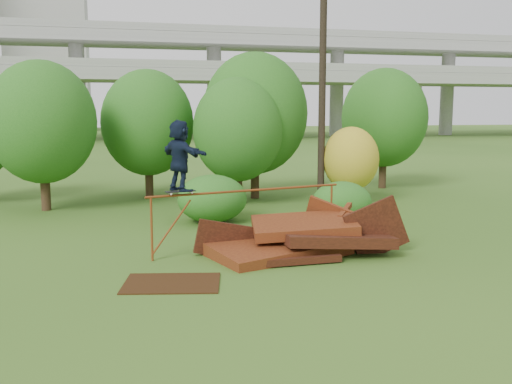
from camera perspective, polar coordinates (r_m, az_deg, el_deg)
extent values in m
plane|color=#2D5116|center=(14.01, 5.18, -7.52)|extent=(240.00, 240.00, 0.00)
cube|color=#49190D|center=(15.15, 2.11, -5.58)|extent=(3.98, 3.09, 0.58)
cube|color=black|center=(15.29, 7.86, -4.60)|extent=(2.97, 2.01, 0.56)
cube|color=#49190D|center=(15.45, 4.78, -3.35)|extent=(3.02, 2.26, 0.57)
cube|color=black|center=(15.50, 11.94, -3.66)|extent=(1.87, 0.28, 1.81)
cube|color=#49190D|center=(16.55, 7.18, -3.14)|extent=(1.28, 1.33, 1.65)
cube|color=black|center=(15.21, -2.66, -4.87)|extent=(1.96, 0.24, 1.26)
cube|color=black|center=(14.14, 4.63, -6.86)|extent=(2.06, 0.23, 0.17)
cube|color=#49190D|center=(16.35, 8.89, -1.89)|extent=(0.85, 1.13, 0.31)
cylinder|color=brown|center=(14.59, -10.39, -3.68)|extent=(0.06, 0.06, 1.63)
cylinder|color=brown|center=(16.83, 7.53, -2.04)|extent=(0.06, 0.06, 1.63)
cylinder|color=brown|center=(15.38, -0.78, 0.15)|extent=(5.57, 1.29, 0.06)
cube|color=black|center=(14.66, -7.56, 0.07)|extent=(0.80, 0.37, 0.02)
cylinder|color=beige|center=(14.50, -8.49, -0.19)|extent=(0.06, 0.04, 0.06)
cylinder|color=beige|center=(14.66, -8.69, -0.11)|extent=(0.06, 0.04, 0.06)
cylinder|color=beige|center=(14.68, -6.43, -0.06)|extent=(0.06, 0.04, 0.06)
cylinder|color=beige|center=(14.83, -6.65, 0.03)|extent=(0.06, 0.04, 0.06)
imported|color=black|center=(14.56, -7.63, 3.64)|extent=(1.28, 1.72, 1.81)
cube|color=black|center=(12.82, -8.42, -9.00)|extent=(2.35, 1.88, 0.03)
cylinder|color=black|center=(23.04, -20.32, 0.53)|extent=(0.36, 0.36, 1.84)
ellipsoid|color=#154A13|center=(22.87, -20.62, 6.56)|extent=(4.00, 4.00, 4.60)
cylinder|color=black|center=(25.38, -10.64, 1.47)|extent=(0.35, 0.35, 1.76)
ellipsoid|color=#154A13|center=(25.22, -10.78, 6.82)|extent=(3.98, 3.98, 4.58)
cylinder|color=black|center=(23.07, -1.80, 0.82)|extent=(0.34, 0.34, 1.66)
ellipsoid|color=#154A13|center=(22.89, -1.82, 6.25)|extent=(3.61, 3.61, 4.16)
cylinder|color=black|center=(24.63, -0.11, 1.65)|extent=(0.37, 0.37, 1.96)
ellipsoid|color=#154A13|center=(24.47, -0.11, 7.86)|extent=(4.49, 4.49, 5.16)
cylinder|color=black|center=(23.60, 9.39, 0.05)|extent=(0.28, 0.28, 0.98)
ellipsoid|color=#A58C19|center=(23.45, 9.47, 3.29)|extent=(2.27, 2.27, 2.61)
cylinder|color=black|center=(28.54, 12.54, 2.26)|extent=(0.36, 0.36, 1.88)
ellipsoid|color=#154A13|center=(28.40, 12.70, 7.26)|extent=(4.13, 4.13, 4.75)
ellipsoid|color=#154A13|center=(19.34, -4.40, -0.67)|extent=(2.36, 2.18, 1.63)
ellipsoid|color=#154A13|center=(19.20, 8.57, -1.09)|extent=(2.04, 1.87, 1.44)
cylinder|color=black|center=(23.09, 6.66, 11.15)|extent=(0.28, 0.28, 10.00)
cube|color=gray|center=(73.00, -10.51, 11.35)|extent=(160.00, 9.00, 1.40)
cube|color=gray|center=(79.40, -10.88, 14.70)|extent=(160.00, 9.00, 1.40)
cylinder|color=gray|center=(72.88, -10.43, 8.21)|extent=(2.20, 2.20, 8.00)
cylinder|color=gray|center=(76.12, 3.36, 8.32)|extent=(2.20, 2.20, 8.00)
cube|color=#9E9E99|center=(115.78, -20.00, 12.75)|extent=(14.00, 14.00, 28.00)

